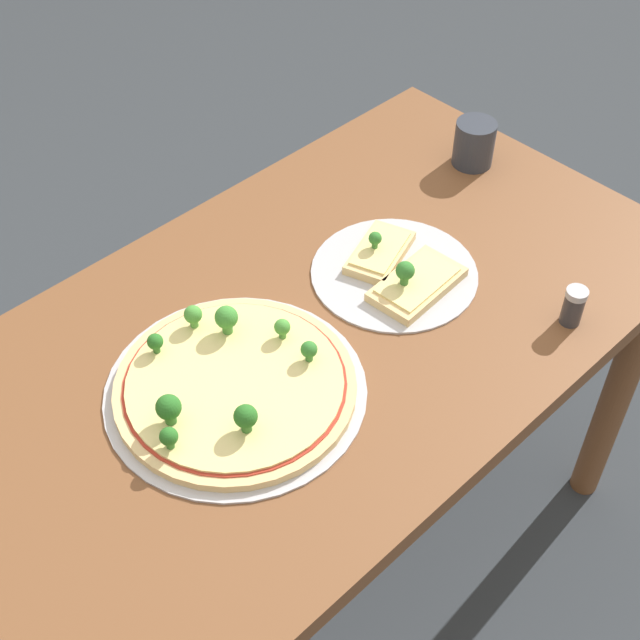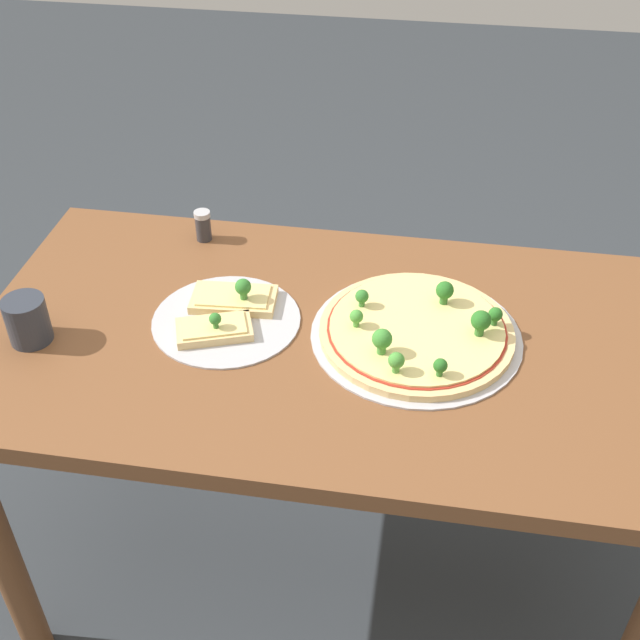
{
  "view_description": "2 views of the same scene",
  "coord_description": "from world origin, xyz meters",
  "px_view_note": "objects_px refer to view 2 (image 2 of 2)",
  "views": [
    {
      "loc": [
        0.64,
        0.7,
        1.72
      ],
      "look_at": [
        -0.02,
        0.02,
        0.74
      ],
      "focal_mm": 50.0,
      "sensor_mm": 36.0,
      "label": 1
    },
    {
      "loc": [
        0.16,
        -1.11,
        1.65
      ],
      "look_at": [
        -0.02,
        0.02,
        0.74
      ],
      "focal_mm": 45.0,
      "sensor_mm": 36.0,
      "label": 2
    }
  ],
  "objects_px": {
    "pizza_tray_whole": "(417,331)",
    "pizza_tray_slice": "(227,314)",
    "condiment_shaker": "(203,225)",
    "dining_table": "(330,376)",
    "drinking_cup": "(27,320)"
  },
  "relations": [
    {
      "from": "drinking_cup",
      "to": "pizza_tray_whole",
      "type": "bearing_deg",
      "value": 9.73
    },
    {
      "from": "pizza_tray_slice",
      "to": "condiment_shaker",
      "type": "height_order",
      "value": "same"
    },
    {
      "from": "drinking_cup",
      "to": "condiment_shaker",
      "type": "bearing_deg",
      "value": 59.93
    },
    {
      "from": "drinking_cup",
      "to": "condiment_shaker",
      "type": "xyz_separation_m",
      "value": [
        0.22,
        0.37,
        -0.01
      ]
    },
    {
      "from": "drinking_cup",
      "to": "dining_table",
      "type": "bearing_deg",
      "value": 10.38
    },
    {
      "from": "dining_table",
      "to": "pizza_tray_slice",
      "type": "height_order",
      "value": "pizza_tray_slice"
    },
    {
      "from": "pizza_tray_slice",
      "to": "drinking_cup",
      "type": "height_order",
      "value": "drinking_cup"
    },
    {
      "from": "dining_table",
      "to": "pizza_tray_whole",
      "type": "xyz_separation_m",
      "value": [
        0.15,
        0.02,
        0.11
      ]
    },
    {
      "from": "pizza_tray_whole",
      "to": "pizza_tray_slice",
      "type": "relative_size",
      "value": 1.39
    },
    {
      "from": "pizza_tray_slice",
      "to": "condiment_shaker",
      "type": "distance_m",
      "value": 0.28
    },
    {
      "from": "dining_table",
      "to": "condiment_shaker",
      "type": "xyz_separation_m",
      "value": [
        -0.31,
        0.28,
        0.13
      ]
    },
    {
      "from": "pizza_tray_whole",
      "to": "pizza_tray_slice",
      "type": "bearing_deg",
      "value": -179.71
    },
    {
      "from": "dining_table",
      "to": "pizza_tray_slice",
      "type": "bearing_deg",
      "value": 174.66
    },
    {
      "from": "pizza_tray_slice",
      "to": "pizza_tray_whole",
      "type": "bearing_deg",
      "value": 0.29
    },
    {
      "from": "condiment_shaker",
      "to": "pizza_tray_whole",
      "type": "bearing_deg",
      "value": -28.58
    }
  ]
}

